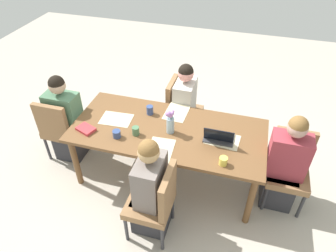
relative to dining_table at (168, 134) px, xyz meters
The scene contains 21 objects.
ground_plane 0.67m from the dining_table, ahead, with size 10.00×10.00×0.00m, color #B2A899.
dining_table is the anchor object (origin of this frame).
chair_far_left_near 0.80m from the dining_table, 93.97° to the left, with size 0.44×0.44×0.90m.
person_far_left_near 0.73m from the dining_table, 88.36° to the left, with size 0.36×0.40×1.19m.
chair_head_left_left_mid 1.42m from the dining_table, behind, with size 0.44×0.44×0.90m.
person_head_left_left_mid 1.36m from the dining_table, behind, with size 0.40×0.36×1.19m.
chair_head_right_left_far 1.37m from the dining_table, ahead, with size 0.44×0.44×0.90m.
person_head_right_left_far 1.31m from the dining_table, ahead, with size 0.40×0.36×1.19m.
chair_near_right_near 0.81m from the dining_table, 82.16° to the right, with size 0.44×0.44×0.90m.
person_near_right_near 0.74m from the dining_table, 87.34° to the right, with size 0.36×0.40×1.19m.
flower_vase 0.23m from the dining_table, 44.53° to the right, with size 0.10×0.10×0.29m.
placemat_far_left_near 0.35m from the dining_table, 88.43° to the left, with size 0.36×0.26×0.00m, color beige.
placemat_head_left_left_mid 0.64m from the dining_table, behind, with size 0.36×0.26×0.00m, color beige.
placemat_head_right_left_far 0.62m from the dining_table, ahead, with size 0.36×0.26×0.00m, color beige.
placemat_near_right_near 0.35m from the dining_table, 87.42° to the right, with size 0.36×0.26×0.00m, color beige.
laptop_head_right_left_far 0.58m from the dining_table, ahead, with size 0.32×0.22×0.20m.
coffee_mug_near_left 0.39m from the dining_table, 142.10° to the left, with size 0.08×0.08×0.11m, color #33477A.
coffee_mug_near_right 0.77m from the dining_table, 28.90° to the right, with size 0.08×0.08×0.09m, color #DBC64C.
coffee_mug_centre_left 0.58m from the dining_table, 151.02° to the right, with size 0.09×0.09×0.08m, color #33477A.
coffee_mug_centre_right 0.38m from the dining_table, 150.36° to the right, with size 0.08×0.08×0.10m, color #47704C.
book_red_cover 0.92m from the dining_table, 163.11° to the right, with size 0.20×0.14×0.03m, color #B73338.
Camera 1 is at (0.73, -2.54, 2.92)m, focal length 32.61 mm.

